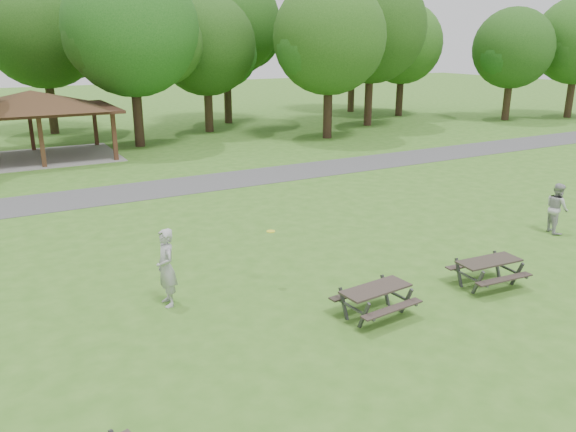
# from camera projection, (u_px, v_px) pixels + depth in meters

# --- Properties ---
(ground) EXTENTS (160.00, 160.00, 0.00)m
(ground) POSITION_uv_depth(u_px,v_px,m) (332.00, 317.00, 13.41)
(ground) COLOR #386B1E
(ground) RESTS_ON ground
(asphalt_path) EXTENTS (120.00, 3.20, 0.02)m
(asphalt_path) POSITION_uv_depth(u_px,v_px,m) (161.00, 188.00, 25.10)
(asphalt_path) COLOR #454548
(asphalt_path) RESTS_ON ground
(pavilion) EXTENTS (8.60, 7.01, 3.76)m
(pavilion) POSITION_uv_depth(u_px,v_px,m) (32.00, 103.00, 30.70)
(pavilion) COLOR #371D14
(pavilion) RESTS_ON ground
(tree_row_e) EXTENTS (8.40, 8.00, 11.02)m
(tree_row_e) POSITION_uv_depth(u_px,v_px,m) (133.00, 33.00, 33.26)
(tree_row_e) COLOR black
(tree_row_e) RESTS_ON ground
(tree_row_f) EXTENTS (7.35, 7.00, 9.55)m
(tree_row_f) POSITION_uv_depth(u_px,v_px,m) (207.00, 48.00, 39.23)
(tree_row_f) COLOR #2F2015
(tree_row_f) RESTS_ON ground
(tree_row_g) EXTENTS (7.77, 7.40, 10.25)m
(tree_row_g) POSITION_uv_depth(u_px,v_px,m) (330.00, 41.00, 36.43)
(tree_row_g) COLOR black
(tree_row_g) RESTS_ON ground
(tree_row_h) EXTENTS (8.61, 8.20, 11.37)m
(tree_row_h) POSITION_uv_depth(u_px,v_px,m) (372.00, 31.00, 41.92)
(tree_row_h) COLOR #311E16
(tree_row_h) RESTS_ON ground
(tree_row_i) EXTENTS (7.14, 6.80, 9.52)m
(tree_row_i) POSITION_uv_depth(u_px,v_px,m) (403.00, 46.00, 47.94)
(tree_row_i) COLOR black
(tree_row_i) RESTS_ON ground
(tree_row_j) EXTENTS (6.72, 6.40, 8.96)m
(tree_row_j) POSITION_uv_depth(u_px,v_px,m) (513.00, 51.00, 45.38)
(tree_row_j) COLOR black
(tree_row_j) RESTS_ON ground
(tree_deep_b) EXTENTS (8.40, 8.00, 11.13)m
(tree_deep_b) POSITION_uv_depth(u_px,v_px,m) (44.00, 32.00, 38.07)
(tree_deep_b) COLOR black
(tree_deep_b) RESTS_ON ground
(tree_deep_c) EXTENTS (8.82, 8.40, 11.90)m
(tree_deep_c) POSITION_uv_depth(u_px,v_px,m) (227.00, 26.00, 43.07)
(tree_deep_c) COLOR black
(tree_deep_c) RESTS_ON ground
(tree_deep_d) EXTENTS (8.40, 8.00, 11.27)m
(tree_deep_d) POSITION_uv_depth(u_px,v_px,m) (354.00, 33.00, 50.45)
(tree_deep_d) COLOR #312216
(tree_deep_d) RESTS_ON ground
(picnic_table_middle) EXTENTS (1.86, 1.55, 0.76)m
(picnic_table_middle) POSITION_uv_depth(u_px,v_px,m) (376.00, 295.00, 13.33)
(picnic_table_middle) COLOR #2E2621
(picnic_table_middle) RESTS_ON ground
(picnic_table_far) EXTENTS (1.86, 1.54, 0.76)m
(picnic_table_far) POSITION_uv_depth(u_px,v_px,m) (489.00, 266.00, 14.99)
(picnic_table_far) COLOR #2B251F
(picnic_table_far) RESTS_ON ground
(frisbee_in_flight) EXTENTS (0.25, 0.25, 0.02)m
(frisbee_in_flight) POSITION_uv_depth(u_px,v_px,m) (271.00, 231.00, 14.74)
(frisbee_in_flight) COLOR yellow
(frisbee_in_flight) RESTS_ON ground
(frisbee_thrower) EXTENTS (0.48, 0.73, 1.98)m
(frisbee_thrower) POSITION_uv_depth(u_px,v_px,m) (166.00, 268.00, 13.79)
(frisbee_thrower) COLOR #A2A2A4
(frisbee_thrower) RESTS_ON ground
(frisbee_catcher) EXTENTS (0.95, 1.04, 1.74)m
(frisbee_catcher) POSITION_uv_depth(u_px,v_px,m) (557.00, 208.00, 19.15)
(frisbee_catcher) COLOR #ACABAE
(frisbee_catcher) RESTS_ON ground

